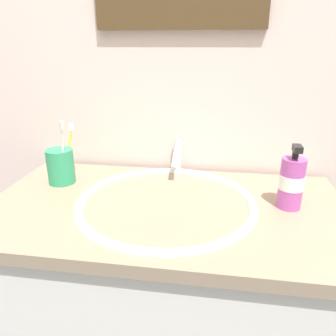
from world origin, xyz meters
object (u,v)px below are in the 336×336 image
(toothbrush_white, at_px, (63,149))
(toothbrush_yellow, at_px, (70,147))
(soap_dispenser, at_px, (291,182))
(toothbrush_cup, at_px, (61,166))
(faucet, at_px, (177,154))

(toothbrush_white, distance_m, toothbrush_yellow, 0.06)
(soap_dispenser, bearing_deg, toothbrush_cup, 174.43)
(faucet, xyz_separation_m, toothbrush_cup, (-0.34, -0.14, -0.01))
(toothbrush_cup, distance_m, soap_dispenser, 0.67)
(toothbrush_yellow, bearing_deg, faucet, 17.41)
(faucet, bearing_deg, toothbrush_white, -152.57)
(toothbrush_white, relative_size, soap_dispenser, 1.14)
(toothbrush_cup, height_order, toothbrush_white, toothbrush_white)
(toothbrush_yellow, xyz_separation_m, soap_dispenser, (0.65, -0.10, -0.03))
(toothbrush_white, bearing_deg, toothbrush_yellow, 98.63)
(toothbrush_cup, relative_size, toothbrush_yellow, 0.62)
(faucet, relative_size, toothbrush_cup, 1.46)
(toothbrush_white, bearing_deg, faucet, 27.43)
(toothbrush_cup, bearing_deg, faucet, 22.53)
(toothbrush_cup, xyz_separation_m, toothbrush_white, (0.03, -0.02, 0.06))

